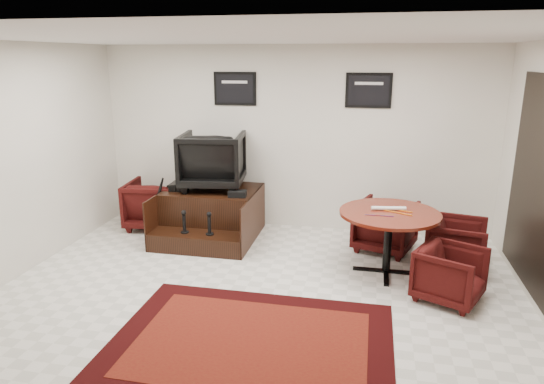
{
  "coord_description": "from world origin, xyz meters",
  "views": [
    {
      "loc": [
        1.19,
        -4.77,
        2.62
      ],
      "look_at": [
        0.01,
        0.9,
        1.0
      ],
      "focal_mm": 32.0,
      "sensor_mm": 36.0,
      "label": 1
    }
  ],
  "objects": [
    {
      "name": "area_rug",
      "position": [
        0.17,
        -0.86,
        0.01
      ],
      "size": [
        2.65,
        1.99,
        0.01
      ],
      "color": "black",
      "rests_on": "ground"
    },
    {
      "name": "shine_podium",
      "position": [
        -1.12,
        1.81,
        0.33
      ],
      "size": [
        1.38,
        1.42,
        0.71
      ],
      "color": "black",
      "rests_on": "ground"
    },
    {
      "name": "table_chair_corner",
      "position": [
        2.11,
        0.42,
        0.34
      ],
      "size": [
        0.84,
        0.86,
        0.67
      ],
      "primitive_type": "imported",
      "rotation": [
        0.0,
        0.0,
        1.12
      ],
      "color": "black",
      "rests_on": "ground"
    },
    {
      "name": "polish_kit",
      "position": [
        -0.63,
        1.57,
        0.75
      ],
      "size": [
        0.27,
        0.21,
        0.09
      ],
      "primitive_type": "cube",
      "rotation": [
        0.0,
        0.0,
        0.14
      ],
      "color": "black",
      "rests_on": "shine_podium"
    },
    {
      "name": "shine_chair",
      "position": [
        -1.12,
        1.95,
        1.18
      ],
      "size": [
        1.01,
        0.96,
        0.93
      ],
      "primitive_type": "imported",
      "rotation": [
        0.0,
        0.0,
        3.28
      ],
      "color": "black",
      "rests_on": "shine_podium"
    },
    {
      "name": "armchair_side",
      "position": [
        -2.12,
        2.02,
        0.41
      ],
      "size": [
        0.88,
        0.83,
        0.83
      ],
      "primitive_type": "imported",
      "rotation": [
        0.0,
        0.0,
        3.24
      ],
      "color": "black",
      "rests_on": "ground"
    },
    {
      "name": "umbrella_hooked",
      "position": [
        -1.92,
        1.83,
        0.39
      ],
      "size": [
        0.29,
        0.11,
        0.78
      ],
      "primitive_type": null,
      "color": "black",
      "rests_on": "ground"
    },
    {
      "name": "shoes_pair",
      "position": [
        -1.58,
        1.75,
        0.76
      ],
      "size": [
        0.24,
        0.3,
        0.11
      ],
      "color": "black",
      "rests_on": "shine_podium"
    },
    {
      "name": "table_clutter",
      "position": [
        1.46,
        1.01,
        0.8
      ],
      "size": [
        0.57,
        0.34,
        0.01
      ],
      "color": "orange",
      "rests_on": "meeting_table"
    },
    {
      "name": "ground",
      "position": [
        0.0,
        0.0,
        0.0
      ],
      "size": [
        6.0,
        6.0,
        0.0
      ],
      "primitive_type": "plane",
      "color": "white",
      "rests_on": "ground"
    },
    {
      "name": "table_chair_window",
      "position": [
        2.31,
        1.31,
        0.36
      ],
      "size": [
        0.78,
        0.81,
        0.72
      ],
      "primitive_type": "imported",
      "rotation": [
        0.0,
        0.0,
        1.37
      ],
      "color": "black",
      "rests_on": "ground"
    },
    {
      "name": "room_shell",
      "position": [
        0.41,
        0.12,
        1.79
      ],
      "size": [
        6.02,
        5.02,
        2.81
      ],
      "color": "silver",
      "rests_on": "ground"
    },
    {
      "name": "umbrella_black",
      "position": [
        -1.92,
        1.64,
        0.47
      ],
      "size": [
        0.35,
        0.13,
        0.94
      ],
      "primitive_type": null,
      "color": "black",
      "rests_on": "ground"
    },
    {
      "name": "table_chair_back",
      "position": [
        1.44,
        1.78,
        0.38
      ],
      "size": [
        0.93,
        0.9,
        0.77
      ],
      "primitive_type": "imported",
      "rotation": [
        0.0,
        0.0,
        2.82
      ],
      "color": "black",
      "rests_on": "ground"
    },
    {
      "name": "meeting_table",
      "position": [
        1.45,
        1.01,
        0.7
      ],
      "size": [
        1.22,
        1.22,
        0.8
      ],
      "color": "#450F09",
      "rests_on": "ground"
    },
    {
      "name": "paper_roll",
      "position": [
        1.43,
        1.08,
        0.82
      ],
      "size": [
        0.42,
        0.12,
        0.05
      ],
      "primitive_type": "cylinder",
      "rotation": [
        0.0,
        1.57,
        0.16
      ],
      "color": "silver",
      "rests_on": "meeting_table"
    }
  ]
}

